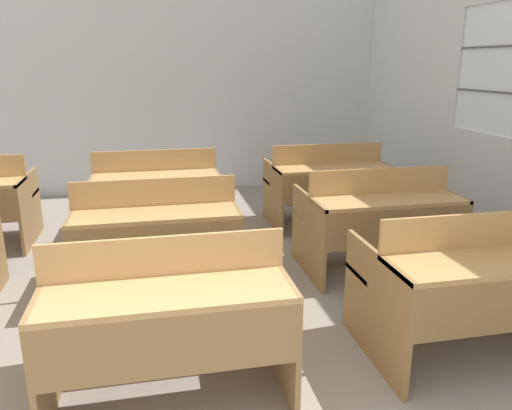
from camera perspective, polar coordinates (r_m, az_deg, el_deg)
wall_back at (r=6.81m, az=-13.79°, el=14.32°), size 6.61×0.06×3.09m
wall_right_with_window at (r=5.01m, az=27.07°, el=12.60°), size 0.06×5.68×3.09m
bench_front_center at (r=2.63m, az=-10.06°, el=-12.11°), size 1.20×0.83×0.87m
bench_front_right at (r=3.20m, az=23.50°, el=-7.99°), size 1.20×0.83×0.87m
bench_second_center at (r=3.83m, az=-11.30°, el=-3.08°), size 1.20×0.83×0.87m
bench_second_right at (r=4.23m, az=13.77°, el=-1.40°), size 1.20×0.83×0.87m
bench_third_center at (r=5.05m, az=-11.31°, el=1.56°), size 1.20×0.83×0.87m
bench_third_right at (r=5.37m, az=8.13°, el=2.56°), size 1.20×0.83×0.87m
wastepaper_bin at (r=6.58m, az=14.29°, el=1.84°), size 0.22×0.22×0.28m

